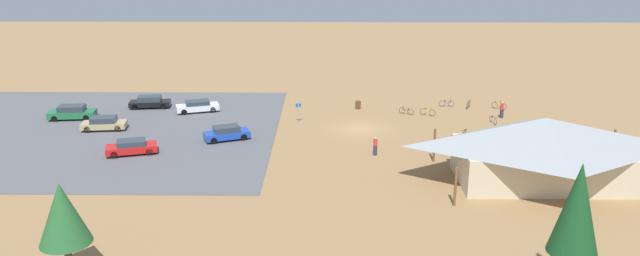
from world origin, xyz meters
name	(u,v)px	position (x,y,z in m)	size (l,w,h in m)	color
ground	(360,129)	(0.00, 0.00, 0.00)	(160.00, 160.00, 0.00)	#937047
parking_lot_asphalt	(92,131)	(26.85, 1.11, 0.03)	(36.83, 31.60, 0.05)	#56565B
bike_pavilion	(543,146)	(-13.50, 13.91, 3.01)	(15.73, 9.61, 5.31)	beige
trash_bin	(358,105)	(-0.12, -7.55, 0.45)	(0.60, 0.60, 0.90)	brown
lot_sign	(298,110)	(6.35, -2.00, 1.41)	(0.56, 0.08, 2.20)	#99999E
pine_far_east	(577,209)	(-9.58, 30.22, 5.17)	(2.63, 2.63, 7.74)	brown
pine_east	(63,214)	(18.12, 28.38, 3.88)	(2.92, 2.92, 5.73)	brown
bicycle_orange_yard_left	(499,106)	(-15.95, -7.59, 0.39)	(1.41, 1.08, 0.88)	black
bicycle_blue_yard_center	(447,103)	(-10.27, -8.60, 0.37)	(1.71, 0.48, 0.86)	black
bicycle_green_near_porch	(464,133)	(-9.95, 2.52, 0.36)	(0.75, 1.56, 0.77)	black
bicycle_yellow_trailside	(428,112)	(-7.53, -4.89, 0.37)	(1.57, 0.86, 0.87)	black
bicycle_teal_yard_front	(468,105)	(-12.60, -7.93, 0.38)	(0.81, 1.61, 0.85)	black
bicycle_white_near_sign	(493,120)	(-13.88, -1.99, 0.36)	(0.48, 1.77, 0.78)	black
bicycle_black_edge_north	(406,111)	(-5.29, -5.41, 0.36)	(1.51, 0.80, 0.84)	black
car_tan_near_entry	(104,123)	(25.73, 0.74, 0.71)	(4.50, 2.34, 1.33)	tan
car_green_mid_lot	(72,112)	(30.41, -3.00, 0.78)	(4.93, 2.41, 1.48)	#1E6B3D
car_black_front_row	(150,102)	(23.40, -7.55, 0.73)	(4.66, 2.31, 1.37)	black
car_red_far_end	(132,147)	(20.80, 7.86, 0.70)	(4.73, 2.97, 1.28)	red
car_white_by_curb	(198,106)	(17.67, -5.89, 0.69)	(4.91, 3.10, 1.27)	white
car_blue_end_stall	(227,133)	(12.93, 3.80, 0.73)	(4.58, 3.24, 1.37)	#1E42B2
visitor_crossing_yard	(502,109)	(-15.32, -4.10, 0.93)	(0.39, 0.36, 1.77)	#2D3347
visitor_at_bikes	(375,146)	(-0.91, 7.81, 0.89)	(0.38, 0.36, 1.70)	#2D3347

